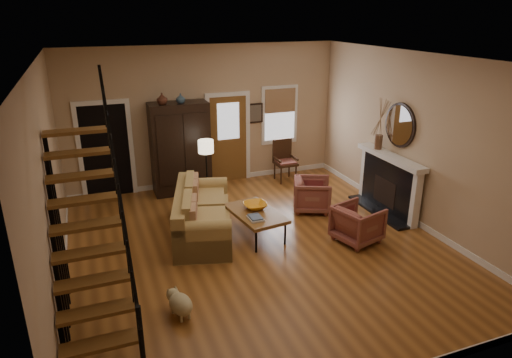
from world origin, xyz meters
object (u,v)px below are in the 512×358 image
object	(u,v)px
armoire	(180,148)
coffee_table	(256,224)
armchair_left	(358,224)
floor_lamp	(207,172)
side_chair	(285,161)
armchair_right	(312,195)
sofa	(203,213)

from	to	relation	value
armoire	coffee_table	distance (m)	2.95
coffee_table	armchair_left	xyz separation A→B (m)	(1.67, -0.85, 0.10)
armchair_left	floor_lamp	size ratio (longest dim) A/B	0.53
floor_lamp	side_chair	world-z (taller)	floor_lamp
coffee_table	side_chair	world-z (taller)	side_chair
armoire	armchair_left	size ratio (longest dim) A/B	2.75
armchair_right	side_chair	world-z (taller)	side_chair
armchair_right	armchair_left	bearing A→B (deg)	-150.58
floor_lamp	side_chair	distance (m)	2.30
armchair_left	side_chair	bearing A→B (deg)	-17.13
sofa	side_chair	xyz separation A→B (m)	(2.64, 2.09, 0.08)
floor_lamp	armchair_right	bearing A→B (deg)	-30.33
floor_lamp	side_chair	bearing A→B (deg)	17.64
armoire	coffee_table	world-z (taller)	armoire
armchair_right	floor_lamp	world-z (taller)	floor_lamp
coffee_table	armchair_right	xyz separation A→B (m)	(1.54, 0.68, 0.10)
sofa	armchair_right	world-z (taller)	sofa
coffee_table	armchair_left	bearing A→B (deg)	-27.10
armoire	side_chair	world-z (taller)	armoire
armoire	floor_lamp	distance (m)	1.02
armoire	sofa	xyz separation A→B (m)	(-0.09, -2.29, -0.62)
armchair_right	sofa	bearing A→B (deg)	120.35
sofa	armchair_left	distance (m)	2.87
armoire	floor_lamp	xyz separation A→B (m)	(0.37, -0.89, -0.33)
armchair_left	coffee_table	bearing A→B (deg)	47.12
sofa	floor_lamp	xyz separation A→B (m)	(0.46, 1.40, 0.29)
armoire	armchair_right	xyz separation A→B (m)	(2.34, -2.04, -0.70)
coffee_table	side_chair	size ratio (longest dim) A/B	1.26
coffee_table	floor_lamp	bearing A→B (deg)	103.27
armchair_left	side_chair	world-z (taller)	side_chair
sofa	side_chair	world-z (taller)	side_chair
coffee_table	side_chair	distance (m)	3.08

